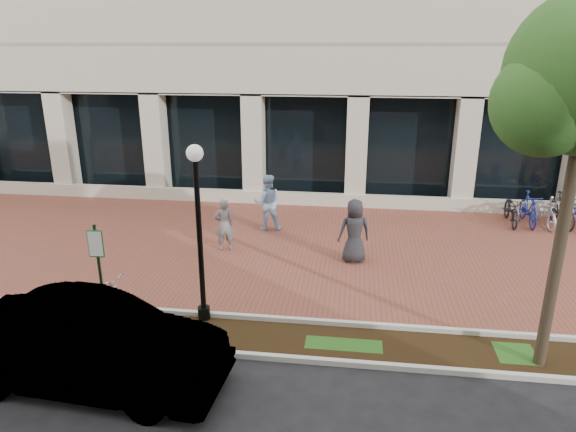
# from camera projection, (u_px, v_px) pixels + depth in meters

# --- Properties ---
(ground) EXTENTS (120.00, 120.00, 0.00)m
(ground) POSITION_uv_depth(u_px,v_px,m) (288.00, 247.00, 15.92)
(ground) COLOR black
(ground) RESTS_ON ground
(brick_plaza) EXTENTS (40.00, 9.00, 0.01)m
(brick_plaza) POSITION_uv_depth(u_px,v_px,m) (288.00, 247.00, 15.92)
(brick_plaza) COLOR brown
(brick_plaza) RESTS_ON ground
(planting_strip) EXTENTS (40.00, 1.50, 0.01)m
(planting_strip) POSITION_uv_depth(u_px,v_px,m) (255.00, 338.00, 10.98)
(planting_strip) COLOR black
(planting_strip) RESTS_ON ground
(curb_plaza_side) EXTENTS (40.00, 0.12, 0.12)m
(curb_plaza_side) POSITION_uv_depth(u_px,v_px,m) (262.00, 318.00, 11.67)
(curb_plaza_side) COLOR beige
(curb_plaza_side) RESTS_ON ground
(curb_street_side) EXTENTS (40.00, 0.12, 0.12)m
(curb_street_side) POSITION_uv_depth(u_px,v_px,m) (248.00, 355.00, 10.26)
(curb_street_side) COLOR beige
(curb_street_side) RESTS_ON ground
(parking_sign) EXTENTS (0.34, 0.07, 2.36)m
(parking_sign) POSITION_uv_depth(u_px,v_px,m) (98.00, 262.00, 11.09)
(parking_sign) COLOR #13341A
(parking_sign) RESTS_ON ground
(lamppost) EXTENTS (0.36, 0.36, 4.03)m
(lamppost) POSITION_uv_depth(u_px,v_px,m) (199.00, 225.00, 11.04)
(lamppost) COLOR black
(lamppost) RESTS_ON ground
(locked_bicycle) EXTENTS (2.11, 1.17, 1.05)m
(locked_bicycle) POSITION_uv_depth(u_px,v_px,m) (98.00, 295.00, 11.75)
(locked_bicycle) COLOR silver
(locked_bicycle) RESTS_ON ground
(pedestrian_left) EXTENTS (0.68, 0.56, 1.61)m
(pedestrian_left) POSITION_uv_depth(u_px,v_px,m) (224.00, 225.00, 15.48)
(pedestrian_left) COLOR slate
(pedestrian_left) RESTS_ON ground
(pedestrian_mid) EXTENTS (1.07, 0.92, 1.91)m
(pedestrian_mid) POSITION_uv_depth(u_px,v_px,m) (267.00, 202.00, 17.18)
(pedestrian_mid) COLOR #99BEE4
(pedestrian_mid) RESTS_ON ground
(pedestrian_right) EXTENTS (1.04, 0.82, 1.86)m
(pedestrian_right) POSITION_uv_depth(u_px,v_px,m) (354.00, 231.00, 14.60)
(pedestrian_right) COLOR #25252A
(pedestrian_right) RESTS_ON ground
(bollard) EXTENTS (0.12, 0.12, 0.85)m
(bollard) POSITION_uv_depth(u_px,v_px,m) (550.00, 207.00, 18.40)
(bollard) COLOR silver
(bollard) RESTS_ON ground
(bike_rack_cluster) EXTENTS (3.61, 2.06, 1.15)m
(bike_rack_cluster) POSITION_uv_depth(u_px,v_px,m) (553.00, 210.00, 17.68)
(bike_rack_cluster) COLOR black
(bike_rack_cluster) RESTS_ON ground
(sedan_near_curb) EXTENTS (5.03, 2.08, 1.62)m
(sedan_near_curb) POSITION_uv_depth(u_px,v_px,m) (91.00, 346.00, 9.25)
(sedan_near_curb) COLOR #ACACB0
(sedan_near_curb) RESTS_ON ground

